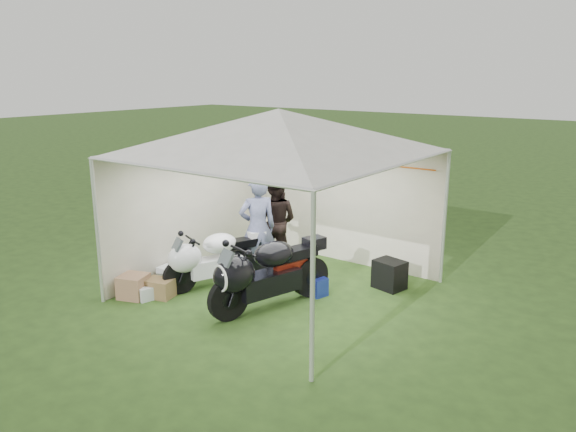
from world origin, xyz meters
name	(u,v)px	position (x,y,z in m)	size (l,w,h in m)	color
ground	(279,291)	(0.00, 0.00, 0.00)	(80.00, 80.00, 0.00)	#284319
canopy_tent	(280,136)	(0.00, 0.03, 2.58)	(5.66, 5.66, 3.00)	silver
motorcycle_white	(212,257)	(-1.04, -0.50, 0.53)	(0.97, 1.82, 0.95)	black
motorcycle_black	(265,272)	(0.26, -0.71, 0.60)	(0.91, 2.15, 1.08)	black
paddock_stand	(315,285)	(0.54, 0.26, 0.15)	(0.41, 0.26, 0.31)	blue
person_dark_jacket	(275,221)	(-0.84, 1.00, 0.86)	(0.84, 0.65, 1.72)	black
person_blue_jacket	(258,228)	(-0.73, 0.34, 0.90)	(0.66, 0.43, 1.81)	slate
equipment_box	(390,274)	(1.41, 1.22, 0.24)	(0.49, 0.39, 0.49)	black
crate_0	(172,275)	(-1.75, -0.78, 0.14)	(0.42, 0.33, 0.28)	silver
crate_1	(134,286)	(-1.75, -1.59, 0.19)	(0.42, 0.42, 0.37)	#91684C
crate_2	(145,293)	(-1.54, -1.54, 0.11)	(0.29, 0.25, 0.22)	silver
crate_3	(159,288)	(-1.42, -1.34, 0.15)	(0.45, 0.32, 0.30)	brown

